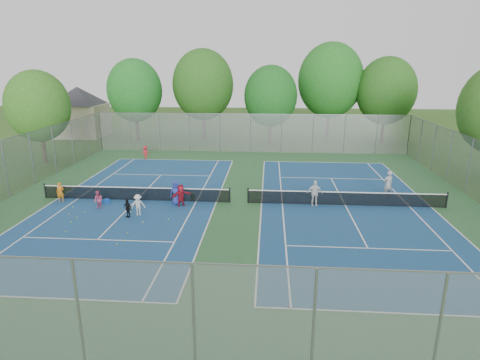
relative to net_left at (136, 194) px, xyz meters
name	(u,v)px	position (x,y,z in m)	size (l,w,h in m)	color
ground	(239,203)	(7.00, 0.00, -0.46)	(120.00, 120.00, 0.00)	#2D5319
court_pad	(239,203)	(7.00, 0.00, -0.45)	(32.00, 32.00, 0.01)	#2B5C31
court_left	(136,200)	(0.00, 0.00, -0.44)	(10.97, 23.77, 0.01)	navy
court_right	(345,205)	(14.00, 0.00, -0.44)	(10.97, 23.77, 0.01)	navy
net_left	(136,194)	(0.00, 0.00, 0.00)	(12.87, 0.10, 0.91)	black
net_right	(346,199)	(14.00, 0.00, 0.00)	(12.87, 0.10, 0.91)	black
fence_north	(251,133)	(7.00, 16.00, 1.54)	(32.00, 0.10, 4.00)	gray
fence_south	(194,330)	(7.00, -16.00, 1.54)	(32.00, 0.10, 4.00)	gray
fence_west	(5,169)	(-9.00, 0.00, 1.54)	(32.00, 0.10, 4.00)	gray
house	(78,103)	(-15.00, 24.00, 3.76)	(11.03, 11.03, 7.30)	#B7A88C
tree_nw	(135,90)	(-7.00, 22.00, 5.44)	(6.40, 6.40, 9.58)	#443326
tree_nl	(203,85)	(1.00, 23.00, 6.09)	(7.20, 7.20, 10.69)	#443326
tree_nc	(271,96)	(9.00, 21.00, 4.94)	(6.00, 6.00, 8.85)	#443326
tree_nr	(330,80)	(16.00, 24.00, 6.59)	(7.60, 7.60, 11.42)	#443326
tree_ne	(386,91)	(22.00, 22.00, 5.51)	(6.60, 6.60, 9.77)	#443326
tree_side_w	(38,106)	(-12.00, 10.00, 4.79)	(5.60, 5.60, 8.47)	#443326
ball_crate	(107,201)	(-1.78, -0.74, -0.31)	(0.34, 0.34, 0.29)	blue
ball_hopper	(193,197)	(3.84, 0.20, -0.20)	(0.26, 0.26, 0.52)	green
student_a	(60,192)	(-4.97, -0.60, 0.21)	(0.48, 0.32, 1.33)	orange
student_b	(98,200)	(-1.83, -1.83, 0.15)	(0.59, 0.46, 1.21)	#CA4E76
student_c	(138,205)	(1.04, -2.71, 0.21)	(0.86, 0.50, 1.33)	silver
student_d	(128,208)	(0.51, -3.09, 0.12)	(0.68, 0.28, 1.16)	black
student_e	(176,193)	(2.91, -0.60, 0.34)	(0.78, 0.51, 1.59)	#2A389A
student_f	(181,196)	(3.31, -0.92, 0.28)	(1.36, 0.43, 1.47)	#A71728
child_far_baseline	(146,153)	(-2.98, 11.96, 0.20)	(0.84, 0.48, 1.30)	red
instructor	(388,184)	(17.19, 1.97, 0.48)	(0.68, 0.45, 1.88)	#949396
teen_court_b	(314,193)	(11.95, -0.15, 0.40)	(1.00, 0.42, 1.71)	silver
tennis_ball_0	(66,232)	(-2.16, -5.57, -0.42)	(0.07, 0.07, 0.07)	#B2CA2F
tennis_ball_1	(77,218)	(-2.49, -3.53, -0.42)	(0.07, 0.07, 0.07)	#BFE234
tennis_ball_2	(69,214)	(-3.26, -2.95, -0.42)	(0.07, 0.07, 0.07)	gold
tennis_ball_3	(71,223)	(-2.49, -4.25, -0.42)	(0.07, 0.07, 0.07)	#B7D932
tennis_ball_4	(85,212)	(-2.42, -2.58, -0.42)	(0.07, 0.07, 0.07)	#A5C62E
tennis_ball_5	(128,233)	(1.31, -5.49, -0.42)	(0.07, 0.07, 0.07)	#B6DC33
tennis_ball_6	(124,241)	(1.47, -6.53, -0.42)	(0.07, 0.07, 0.07)	#B9D932
tennis_ball_7	(117,244)	(1.25, -6.92, -0.42)	(0.07, 0.07, 0.07)	#DDEA36
tennis_ball_8	(143,222)	(1.66, -3.88, -0.42)	(0.07, 0.07, 0.07)	#D5EE37
tennis_ball_9	(73,207)	(-3.62, -1.72, -0.42)	(0.07, 0.07, 0.07)	#E0F338
tennis_ball_10	(131,213)	(0.45, -2.43, -0.42)	(0.07, 0.07, 0.07)	yellow
tennis_ball_11	(169,219)	(3.05, -3.35, -0.42)	(0.07, 0.07, 0.07)	#BDE435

